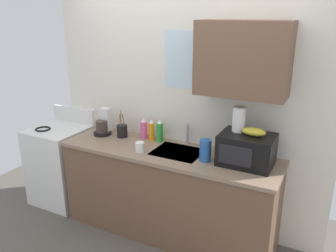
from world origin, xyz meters
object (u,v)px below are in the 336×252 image
paper_towel_roll (239,119)px  utensil_crock (122,131)px  banana_bunch (254,132)px  dish_soap_bottle_pink (144,129)px  cereal_canister (205,150)px  mug_white (140,147)px  coffee_maker (104,125)px  dish_soap_bottle_orange (151,131)px  stove_range (61,164)px  microwave (247,150)px  dish_soap_bottle_green (160,131)px

paper_towel_roll → utensil_crock: size_ratio=0.75×
banana_bunch → dish_soap_bottle_pink: banana_bunch is taller
banana_bunch → paper_towel_roll: size_ratio=0.91×
dish_soap_bottle_pink → cereal_canister: dish_soap_bottle_pink is taller
mug_white → coffee_maker: bearing=157.9°
banana_bunch → cereal_canister: (-0.39, -0.10, -0.21)m
banana_bunch → dish_soap_bottle_orange: 1.10m
dish_soap_bottle_pink → utensil_crock: (-0.22, -0.07, -0.03)m
dish_soap_bottle_pink → banana_bunch: bearing=-6.9°
stove_range → dish_soap_bottle_pink: dish_soap_bottle_pink is taller
stove_range → microwave: 2.23m
stove_range → banana_bunch: banana_bunch is taller
dish_soap_bottle_green → mug_white: 0.33m
microwave → banana_bunch: 0.18m
coffee_maker → cereal_canister: 1.24m
dish_soap_bottle_green → stove_range: bearing=-171.8°
dish_soap_bottle_orange → mug_white: (0.06, -0.32, -0.06)m
banana_bunch → stove_range: bearing=-178.8°
coffee_maker → banana_bunch: bearing=-2.1°
coffee_maker → paper_towel_roll: bearing=-0.3°
dish_soap_bottle_green → dish_soap_bottle_pink: dish_soap_bottle_green is taller
dish_soap_bottle_green → dish_soap_bottle_orange: (-0.10, -0.00, -0.01)m
paper_towel_roll → dish_soap_bottle_orange: paper_towel_roll is taller
coffee_maker → mug_white: coffee_maker is taller
dish_soap_bottle_orange → microwave: bearing=-7.4°
dish_soap_bottle_pink → cereal_canister: size_ratio=1.09×
cereal_canister → paper_towel_roll: bearing=32.0°
stove_range → dish_soap_bottle_orange: size_ratio=4.90×
coffee_maker → dish_soap_bottle_pink: 0.46m
cereal_canister → mug_white: size_ratio=2.08×
coffee_maker → dish_soap_bottle_green: bearing=6.4°
dish_soap_bottle_pink → mug_white: (0.16, -0.33, -0.05)m
dish_soap_bottle_orange → cereal_canister: size_ratio=1.12×
banana_bunch → dish_soap_bottle_green: bearing=172.3°
banana_bunch → cereal_canister: banana_bunch is taller
coffee_maker → dish_soap_bottle_green: coffee_maker is taller
coffee_maker → dish_soap_bottle_orange: coffee_maker is taller
stove_range → cereal_canister: cereal_canister is taller
cereal_canister → dish_soap_bottle_green: bearing=158.4°
paper_towel_roll → dish_soap_bottle_green: 0.87m
dish_soap_bottle_orange → utensil_crock: utensil_crock is taller
dish_soap_bottle_pink → mug_white: dish_soap_bottle_pink is taller
stove_range → paper_towel_roll: size_ratio=4.91×
dish_soap_bottle_green → coffee_maker: bearing=-173.6°
stove_range → utensil_crock: bearing=8.2°
dish_soap_bottle_green → mug_white: (-0.04, -0.32, -0.06)m
cereal_canister → dish_soap_bottle_pink: bearing=162.8°
dish_soap_bottle_green → banana_bunch: bearing=-7.7°
microwave → dish_soap_bottle_orange: 1.03m
dish_soap_bottle_pink → utensil_crock: size_ratio=0.74×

